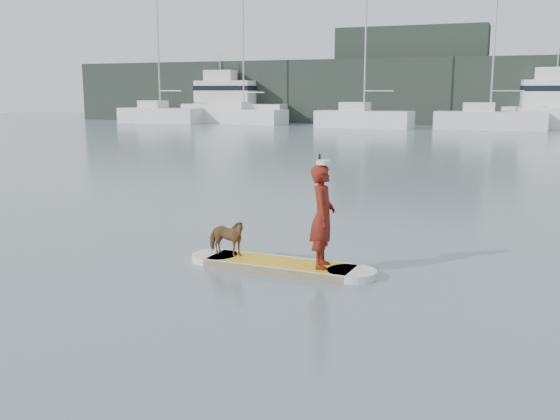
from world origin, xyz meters
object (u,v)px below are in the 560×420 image
(dog, at_px, (226,237))
(sailboat_b, at_px, (243,115))
(paddleboard, at_px, (280,265))
(sailboat_d, at_px, (489,118))
(motor_yacht_b, at_px, (231,103))
(paddler, at_px, (323,216))
(sailboat_c, at_px, (363,118))
(sailboat_a, at_px, (160,114))

(dog, xyz_separation_m, sailboat_b, (-19.71, 44.91, 0.43))
(paddleboard, bearing_deg, sailboat_b, 117.92)
(sailboat_d, distance_m, motor_yacht_b, 24.50)
(paddler, xyz_separation_m, sailboat_c, (-9.23, 41.95, -0.11))
(dog, distance_m, sailboat_d, 43.37)
(sailboat_a, distance_m, motor_yacht_b, 6.99)
(dog, xyz_separation_m, sailboat_d, (2.41, 43.30, 0.46))
(paddleboard, xyz_separation_m, sailboat_a, (-29.03, 43.70, 0.79))
(paddleboard, bearing_deg, sailboat_c, 104.62)
(motor_yacht_b, bearing_deg, dog, -68.50)
(paddler, distance_m, dog, 1.84)
(paddleboard, height_order, sailboat_d, sailboat_d)
(paddler, distance_m, sailboat_a, 52.92)
(paddler, relative_size, sailboat_b, 0.13)
(sailboat_a, bearing_deg, motor_yacht_b, 29.90)
(sailboat_b, bearing_deg, dog, -54.49)
(paddleboard, bearing_deg, paddler, -0.00)
(sailboat_b, relative_size, motor_yacht_b, 1.21)
(paddleboard, bearing_deg, sailboat_d, 91.34)
(paddler, bearing_deg, motor_yacht_b, 15.06)
(paddleboard, relative_size, paddler, 1.98)
(sailboat_a, bearing_deg, dog, -53.78)
(sailboat_a, height_order, sailboat_c, sailboat_a)
(dog, bearing_deg, paddler, -87.92)
(dog, bearing_deg, motor_yacht_b, 30.29)
(sailboat_a, xyz_separation_m, motor_yacht_b, (6.19, 3.07, 1.02))
(paddler, distance_m, sailboat_d, 43.40)
(sailboat_d, bearing_deg, paddleboard, -92.37)
(paddler, distance_m, sailboat_b, 49.87)
(motor_yacht_b, bearing_deg, paddleboard, -67.51)
(sailboat_c, distance_m, sailboat_d, 9.98)
(sailboat_b, bearing_deg, sailboat_d, 7.66)
(sailboat_d, bearing_deg, motor_yacht_b, 171.46)
(sailboat_b, distance_m, motor_yacht_b, 2.96)
(sailboat_c, relative_size, sailboat_d, 0.91)
(sailboat_a, relative_size, sailboat_d, 0.97)
(paddler, bearing_deg, dog, 75.14)
(paddleboard, distance_m, sailboat_b, 49.52)
(sailboat_a, distance_m, sailboat_d, 30.43)
(dog, distance_m, sailboat_c, 42.51)
(dog, relative_size, motor_yacht_b, 0.07)
(paddleboard, distance_m, sailboat_c, 42.77)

